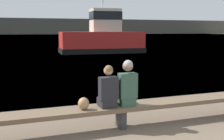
{
  "coord_description": "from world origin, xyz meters",
  "views": [
    {
      "loc": [
        -2.31,
        -2.67,
        2.11
      ],
      "look_at": [
        0.78,
        5.83,
        0.83
      ],
      "focal_mm": 45.0,
      "sensor_mm": 36.0,
      "label": 1
    }
  ],
  "objects_px": {
    "person_left": "(108,90)",
    "shopping_bag": "(84,104)",
    "person_right": "(127,85)",
    "tugboat_red": "(102,39)",
    "bench_main": "(121,110)"
  },
  "relations": [
    {
      "from": "person_left",
      "to": "shopping_bag",
      "type": "bearing_deg",
      "value": -179.16
    },
    {
      "from": "person_right",
      "to": "shopping_bag",
      "type": "relative_size",
      "value": 3.89
    },
    {
      "from": "person_left",
      "to": "shopping_bag",
      "type": "relative_size",
      "value": 3.52
    },
    {
      "from": "person_right",
      "to": "tugboat_red",
      "type": "distance_m",
      "value": 20.89
    },
    {
      "from": "tugboat_red",
      "to": "bench_main",
      "type": "bearing_deg",
      "value": 166.65
    },
    {
      "from": "bench_main",
      "to": "person_left",
      "type": "xyz_separation_m",
      "value": [
        -0.3,
        0.01,
        0.46
      ]
    },
    {
      "from": "bench_main",
      "to": "person_right",
      "type": "xyz_separation_m",
      "value": [
        0.14,
        0.01,
        0.53
      ]
    },
    {
      "from": "bench_main",
      "to": "person_left",
      "type": "height_order",
      "value": "person_left"
    },
    {
      "from": "bench_main",
      "to": "tugboat_red",
      "type": "xyz_separation_m",
      "value": [
        6.09,
        20.03,
        0.91
      ]
    },
    {
      "from": "bench_main",
      "to": "tugboat_red",
      "type": "distance_m",
      "value": 20.96
    },
    {
      "from": "person_left",
      "to": "shopping_bag",
      "type": "xyz_separation_m",
      "value": [
        -0.54,
        -0.01,
        -0.25
      ]
    },
    {
      "from": "bench_main",
      "to": "tugboat_red",
      "type": "relative_size",
      "value": 0.86
    },
    {
      "from": "bench_main",
      "to": "shopping_bag",
      "type": "xyz_separation_m",
      "value": [
        -0.83,
        0.0,
        0.21
      ]
    },
    {
      "from": "person_right",
      "to": "person_left",
      "type": "bearing_deg",
      "value": 179.34
    },
    {
      "from": "person_left",
      "to": "person_right",
      "type": "bearing_deg",
      "value": -0.66
    }
  ]
}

